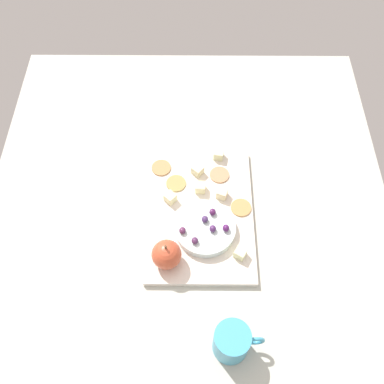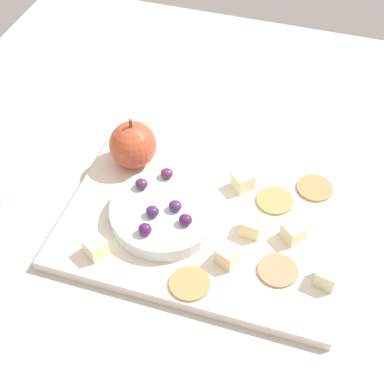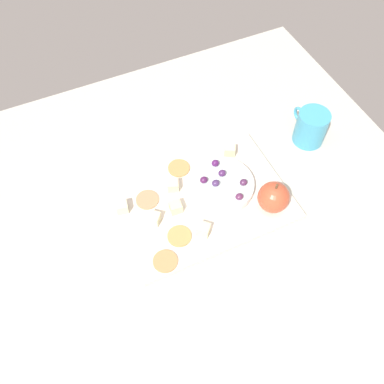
# 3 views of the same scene
# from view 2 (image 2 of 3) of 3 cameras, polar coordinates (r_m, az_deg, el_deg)

# --- Properties ---
(table) EXTENTS (1.13, 1.05, 0.04)m
(table) POSITION_cam_2_polar(r_m,az_deg,el_deg) (0.82, 4.59, -3.55)
(table) COLOR #B4B4A7
(table) RESTS_ON ground
(platter) EXTENTS (0.39, 0.27, 0.02)m
(platter) POSITION_cam_2_polar(r_m,az_deg,el_deg) (0.79, 1.30, -3.31)
(platter) COLOR silver
(platter) RESTS_ON table
(serving_dish) EXTENTS (0.15, 0.15, 0.02)m
(serving_dish) POSITION_cam_2_polar(r_m,az_deg,el_deg) (0.78, -2.72, -2.11)
(serving_dish) COLOR silver
(serving_dish) RESTS_ON platter
(apple_whole) EXTENTS (0.07, 0.07, 0.07)m
(apple_whole) POSITION_cam_2_polar(r_m,az_deg,el_deg) (0.84, -5.96, 4.73)
(apple_whole) COLOR #C14B2E
(apple_whole) RESTS_ON platter
(apple_stem) EXTENTS (0.01, 0.01, 0.01)m
(apple_stem) POSITION_cam_2_polar(r_m,az_deg,el_deg) (0.81, -6.18, 6.86)
(apple_stem) COLOR brown
(apple_stem) RESTS_ON apple_whole
(cheese_cube_0) EXTENTS (0.03, 0.03, 0.03)m
(cheese_cube_0) POSITION_cam_2_polar(r_m,az_deg,el_deg) (0.73, 3.61, -6.40)
(cheese_cube_0) COLOR beige
(cheese_cube_0) RESTS_ON platter
(cheese_cube_1) EXTENTS (0.04, 0.04, 0.03)m
(cheese_cube_1) POSITION_cam_2_polar(r_m,az_deg,el_deg) (0.82, 5.10, 1.07)
(cheese_cube_1) COLOR beige
(cheese_cube_1) RESTS_ON platter
(cheese_cube_2) EXTENTS (0.03, 0.03, 0.03)m
(cheese_cube_2) POSITION_cam_2_polar(r_m,az_deg,el_deg) (0.76, 6.01, -3.45)
(cheese_cube_2) COLOR beige
(cheese_cube_2) RESTS_ON platter
(cheese_cube_3) EXTENTS (0.04, 0.04, 0.03)m
(cheese_cube_3) POSITION_cam_2_polar(r_m,az_deg,el_deg) (0.77, 10.11, -3.99)
(cheese_cube_3) COLOR beige
(cheese_cube_3) RESTS_ON platter
(cheese_cube_4) EXTENTS (0.03, 0.03, 0.03)m
(cheese_cube_4) POSITION_cam_2_polar(r_m,az_deg,el_deg) (0.75, -9.66, -5.48)
(cheese_cube_4) COLOR beige
(cheese_cube_4) RESTS_ON platter
(cheese_cube_5) EXTENTS (0.03, 0.03, 0.03)m
(cheese_cube_5) POSITION_cam_2_polar(r_m,az_deg,el_deg) (0.73, 13.38, -8.28)
(cheese_cube_5) COLOR beige
(cheese_cube_5) RESTS_ON platter
(cracker_0) EXTENTS (0.05, 0.05, 0.00)m
(cracker_0) POSITION_cam_2_polar(r_m,az_deg,el_deg) (0.84, 12.23, 0.39)
(cracker_0) COLOR tan
(cracker_0) RESTS_ON platter
(cracker_1) EXTENTS (0.05, 0.05, 0.00)m
(cracker_1) POSITION_cam_2_polar(r_m,az_deg,el_deg) (0.81, 8.31, -0.87)
(cracker_1) COLOR tan
(cracker_1) RESTS_ON platter
(cracker_2) EXTENTS (0.05, 0.05, 0.00)m
(cracker_2) POSITION_cam_2_polar(r_m,az_deg,el_deg) (0.72, -0.23, -9.16)
(cracker_2) COLOR tan
(cracker_2) RESTS_ON platter
(cracker_3) EXTENTS (0.05, 0.05, 0.00)m
(cracker_3) POSITION_cam_2_polar(r_m,az_deg,el_deg) (0.74, 8.61, -7.78)
(cracker_3) COLOR tan
(cracker_3) RESTS_ON platter
(grape_0) EXTENTS (0.02, 0.02, 0.02)m
(grape_0) POSITION_cam_2_polar(r_m,az_deg,el_deg) (0.74, -0.66, -2.80)
(grape_0) COLOR #4B1C4B
(grape_0) RESTS_ON serving_dish
(grape_1) EXTENTS (0.02, 0.02, 0.02)m
(grape_1) POSITION_cam_2_polar(r_m,az_deg,el_deg) (0.74, -4.74, -3.74)
(grape_1) COLOR #4E1B57
(grape_1) RESTS_ON serving_dish
(grape_2) EXTENTS (0.02, 0.02, 0.01)m
(grape_2) POSITION_cam_2_polar(r_m,az_deg,el_deg) (0.80, -2.54, 1.88)
(grape_2) COLOR #58284B
(grape_2) RESTS_ON serving_dish
(grape_3) EXTENTS (0.02, 0.02, 0.02)m
(grape_3) POSITION_cam_2_polar(r_m,az_deg,el_deg) (0.75, -3.99, -1.96)
(grape_3) COLOR #4A2558
(grape_3) RESTS_ON serving_dish
(grape_4) EXTENTS (0.02, 0.02, 0.01)m
(grape_4) POSITION_cam_2_polar(r_m,az_deg,el_deg) (0.79, -5.10, 0.82)
(grape_4) COLOR #4D274C
(grape_4) RESTS_ON serving_dish
(grape_5) EXTENTS (0.02, 0.02, 0.01)m
(grape_5) POSITION_cam_2_polar(r_m,az_deg,el_deg) (0.76, -1.69, -1.39)
(grape_5) COLOR #462C5C
(grape_5) RESTS_ON serving_dish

